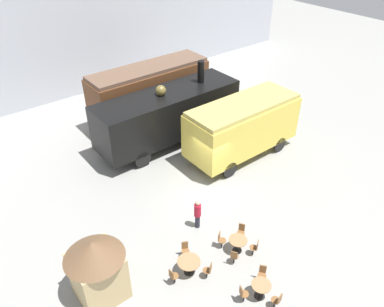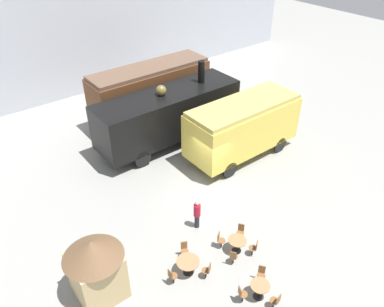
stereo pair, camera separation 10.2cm
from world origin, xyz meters
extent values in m
plane|color=gray|center=(0.00, 0.00, 0.00)|extent=(80.00, 80.00, 0.00)
cube|color=#B2B7C1|center=(0.00, 15.29, 4.50)|extent=(44.00, 0.15, 9.00)
cube|color=brown|center=(1.77, 8.22, 2.24)|extent=(8.56, 2.53, 2.99)
cube|color=brown|center=(1.77, 8.22, 3.85)|extent=(8.39, 2.33, 0.24)
cylinder|color=black|center=(4.34, 7.01, 0.57)|extent=(1.14, 0.12, 1.14)
cylinder|color=black|center=(4.34, 9.43, 0.57)|extent=(1.14, 0.12, 1.14)
cylinder|color=black|center=(-0.80, 7.01, 0.57)|extent=(1.14, 0.12, 1.14)
cylinder|color=black|center=(-0.80, 9.43, 0.57)|extent=(1.14, 0.12, 1.14)
cube|color=black|center=(0.97, 4.88, 2.10)|extent=(9.52, 2.80, 2.80)
cylinder|color=black|center=(3.59, 4.88, 4.21)|extent=(0.44, 0.44, 1.41)
sphere|color=brown|center=(0.50, 4.88, 3.80)|extent=(0.64, 0.64, 0.64)
cylinder|color=black|center=(3.83, 3.54, 0.54)|extent=(1.07, 0.12, 1.07)
cylinder|color=black|center=(3.83, 6.22, 0.54)|extent=(1.07, 0.12, 1.07)
cylinder|color=black|center=(-1.88, 3.54, 0.54)|extent=(1.07, 0.12, 1.07)
cylinder|color=black|center=(-1.88, 6.22, 0.54)|extent=(1.07, 0.12, 1.07)
cube|color=#E0C64C|center=(3.64, 0.96, 1.98)|extent=(7.11, 2.78, 2.67)
cube|color=tan|center=(3.64, 0.96, 3.44)|extent=(6.97, 2.56, 0.24)
cylinder|color=black|center=(5.77, -0.37, 0.49)|extent=(0.99, 0.12, 0.99)
cylinder|color=black|center=(5.77, 2.29, 0.49)|extent=(0.99, 0.12, 0.99)
cylinder|color=black|center=(1.51, -0.37, 0.49)|extent=(0.99, 0.12, 0.99)
cylinder|color=black|center=(1.51, 2.29, 0.49)|extent=(0.99, 0.12, 0.99)
cylinder|color=black|center=(-2.90, -6.90, 0.01)|extent=(0.44, 0.44, 0.02)
cylinder|color=black|center=(-2.90, -6.90, 0.37)|extent=(0.08, 0.08, 0.70)
cylinder|color=#9E754C|center=(-2.90, -6.90, 0.73)|extent=(0.80, 0.80, 0.03)
cylinder|color=black|center=(-1.96, -4.62, 0.01)|extent=(0.44, 0.44, 0.02)
cylinder|color=black|center=(-1.96, -4.62, 0.35)|extent=(0.08, 0.08, 0.66)
cylinder|color=#9E754C|center=(-1.96, -4.62, 0.70)|extent=(0.84, 0.84, 0.03)
cylinder|color=black|center=(-4.43, -4.20, 0.01)|extent=(0.44, 0.44, 0.02)
cylinder|color=black|center=(-4.43, -4.20, 0.35)|extent=(0.08, 0.08, 0.66)
cylinder|color=#9E754C|center=(-4.43, -4.20, 0.69)|extent=(0.99, 0.99, 0.03)
cylinder|color=black|center=(-3.55, -6.65, 0.21)|extent=(0.06, 0.06, 0.42)
cylinder|color=brown|center=(-3.55, -6.65, 0.43)|extent=(0.36, 0.36, 0.03)
cube|color=brown|center=(-3.69, -6.59, 0.66)|extent=(0.14, 0.28, 0.42)
cylinder|color=black|center=(-2.80, -7.59, 0.21)|extent=(0.06, 0.06, 0.42)
cylinder|color=brown|center=(-2.80, -7.59, 0.43)|extent=(0.36, 0.36, 0.03)
cube|color=brown|center=(-2.78, -7.75, 0.66)|extent=(0.29, 0.08, 0.42)
cylinder|color=black|center=(-2.36, -6.47, 0.21)|extent=(0.06, 0.06, 0.42)
cylinder|color=brown|center=(-2.36, -6.47, 0.43)|extent=(0.36, 0.36, 0.03)
cube|color=brown|center=(-2.24, -6.37, 0.66)|extent=(0.21, 0.25, 0.42)
cylinder|color=black|center=(-2.37, -4.03, 0.21)|extent=(0.06, 0.06, 0.42)
cylinder|color=brown|center=(-2.37, -4.03, 0.43)|extent=(0.36, 0.36, 0.03)
cube|color=brown|center=(-2.46, -3.91, 0.66)|extent=(0.26, 0.20, 0.42)
cylinder|color=black|center=(-2.56, -5.03, 0.21)|extent=(0.06, 0.06, 0.42)
cylinder|color=brown|center=(-2.56, -5.03, 0.43)|extent=(0.36, 0.36, 0.03)
cube|color=brown|center=(-2.68, -5.12, 0.66)|extent=(0.20, 0.26, 0.42)
cylinder|color=black|center=(-1.56, -5.21, 0.21)|extent=(0.06, 0.06, 0.42)
cylinder|color=brown|center=(-1.56, -5.21, 0.43)|extent=(0.36, 0.36, 0.03)
cube|color=brown|center=(-1.47, -5.34, 0.66)|extent=(0.26, 0.20, 0.42)
cylinder|color=black|center=(-1.37, -4.21, 0.21)|extent=(0.06, 0.06, 0.42)
cylinder|color=brown|center=(-1.37, -4.21, 0.43)|extent=(0.36, 0.36, 0.03)
cube|color=brown|center=(-1.25, -4.13, 0.66)|extent=(0.20, 0.26, 0.42)
cylinder|color=black|center=(-5.23, -4.25, 0.21)|extent=(0.06, 0.06, 0.42)
cylinder|color=brown|center=(-5.23, -4.25, 0.43)|extent=(0.36, 0.36, 0.03)
cube|color=brown|center=(-5.38, -4.26, 0.66)|extent=(0.06, 0.29, 0.42)
cylinder|color=black|center=(-3.99, -4.87, 0.21)|extent=(0.06, 0.06, 0.42)
cylinder|color=brown|center=(-3.99, -4.87, 0.43)|extent=(0.36, 0.36, 0.03)
cube|color=brown|center=(-3.91, -5.00, 0.66)|extent=(0.26, 0.19, 0.42)
cylinder|color=black|center=(-4.07, -3.49, 0.21)|extent=(0.06, 0.06, 0.42)
cylinder|color=brown|center=(-4.07, -3.49, 0.43)|extent=(0.36, 0.36, 0.03)
cube|color=brown|center=(-4.00, -3.36, 0.66)|extent=(0.28, 0.17, 0.42)
cylinder|color=#262633|center=(-2.44, -2.31, 0.37)|extent=(0.24, 0.24, 0.75)
cylinder|color=#B2192D|center=(-2.44, -2.31, 1.08)|extent=(0.34, 0.34, 0.67)
sphere|color=tan|center=(-2.44, -2.31, 1.52)|extent=(0.22, 0.22, 0.22)
cube|color=tan|center=(-7.85, -2.84, 1.10)|extent=(1.80, 1.80, 2.20)
cone|color=brown|center=(-7.85, -2.84, 2.60)|extent=(2.34, 2.34, 0.80)
camera|label=1|loc=(-10.75, -12.46, 13.36)|focal=35.00mm
camera|label=2|loc=(-10.67, -12.52, 13.36)|focal=35.00mm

